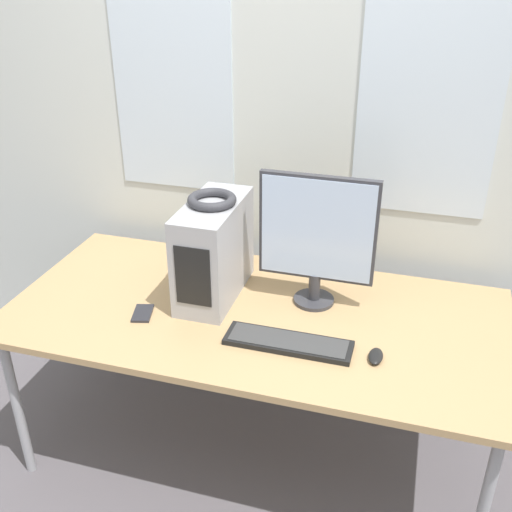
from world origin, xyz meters
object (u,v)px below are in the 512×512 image
at_px(headphones, 212,200).
at_px(cell_phone, 143,313).
at_px(mouse, 376,356).
at_px(pc_tower, 214,250).
at_px(monitor_main, 317,235).
at_px(keyboard, 288,342).

bearing_deg(headphones, cell_phone, -132.89).
bearing_deg(mouse, cell_phone, 178.13).
relative_size(pc_tower, monitor_main, 0.84).
relative_size(headphones, mouse, 1.96).
bearing_deg(monitor_main, cell_phone, -155.74).
relative_size(pc_tower, cell_phone, 3.37).
relative_size(pc_tower, headphones, 2.38).
height_order(pc_tower, headphones, headphones).
bearing_deg(keyboard, mouse, 1.15).
height_order(headphones, monitor_main, monitor_main).
bearing_deg(headphones, keyboard, -35.58).
bearing_deg(pc_tower, mouse, -20.86).
bearing_deg(cell_phone, pc_tower, 31.94).
xyz_separation_m(monitor_main, mouse, (0.28, -0.31, -0.29)).
height_order(keyboard, mouse, mouse).
bearing_deg(keyboard, cell_phone, 176.55).
distance_m(pc_tower, headphones, 0.22).
distance_m(headphones, mouse, 0.84).
relative_size(headphones, monitor_main, 0.35).
xyz_separation_m(mouse, cell_phone, (-0.91, 0.03, -0.01)).
height_order(headphones, mouse, headphones).
distance_m(pc_tower, keyboard, 0.50).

